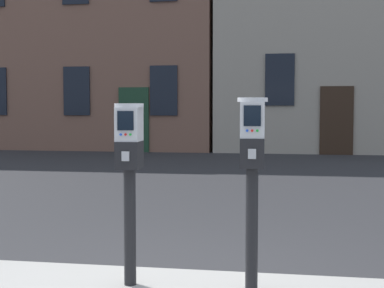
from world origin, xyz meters
TOP-DOWN VIEW (x-y plane):
  - parking_meter_near_kerb at (-0.40, -0.27)m, footprint 0.23×0.26m
  - parking_meter_twin_adjacent at (0.51, -0.27)m, footprint 0.23×0.26m
  - townhouse_cream_stone at (-6.21, 17.16)m, footprint 8.81×6.96m

SIDE VIEW (x-z plane):
  - parking_meter_near_kerb at x=-0.40m, z-range 0.40..1.76m
  - parking_meter_twin_adjacent at x=0.51m, z-range 0.41..1.81m
  - townhouse_cream_stone at x=-6.21m, z-range 0.00..10.86m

